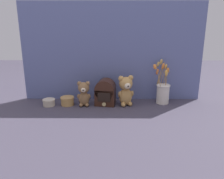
{
  "coord_description": "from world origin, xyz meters",
  "views": [
    {
      "loc": [
        0.01,
        -1.72,
        0.66
      ],
      "look_at": [
        0.0,
        0.02,
        0.13
      ],
      "focal_mm": 38.0,
      "sensor_mm": 36.0,
      "label": 1
    }
  ],
  "objects_px": {
    "teddy_bear_medium": "(84,93)",
    "decorative_tin_short": "(67,101)",
    "vintage_radio": "(105,92)",
    "decorative_tin_tall": "(49,102)",
    "flower_vase": "(163,91)",
    "teddy_bear_large": "(126,90)"
  },
  "relations": [
    {
      "from": "teddy_bear_medium",
      "to": "decorative_tin_short",
      "type": "relative_size",
      "value": 1.86
    },
    {
      "from": "vintage_radio",
      "to": "decorative_tin_tall",
      "type": "distance_m",
      "value": 0.45
    },
    {
      "from": "teddy_bear_medium",
      "to": "vintage_radio",
      "type": "height_order",
      "value": "vintage_radio"
    },
    {
      "from": "flower_vase",
      "to": "decorative_tin_short",
      "type": "relative_size",
      "value": 3.29
    },
    {
      "from": "vintage_radio",
      "to": "decorative_tin_short",
      "type": "bearing_deg",
      "value": -177.26
    },
    {
      "from": "teddy_bear_large",
      "to": "vintage_radio",
      "type": "distance_m",
      "value": 0.16
    },
    {
      "from": "teddy_bear_large",
      "to": "flower_vase",
      "type": "relative_size",
      "value": 0.68
    },
    {
      "from": "vintage_radio",
      "to": "teddy_bear_medium",
      "type": "bearing_deg",
      "value": -169.96
    },
    {
      "from": "flower_vase",
      "to": "vintage_radio",
      "type": "distance_m",
      "value": 0.45
    },
    {
      "from": "teddy_bear_medium",
      "to": "decorative_tin_tall",
      "type": "height_order",
      "value": "teddy_bear_medium"
    },
    {
      "from": "flower_vase",
      "to": "decorative_tin_tall",
      "type": "bearing_deg",
      "value": -175.68
    },
    {
      "from": "decorative_tin_tall",
      "to": "decorative_tin_short",
      "type": "xyz_separation_m",
      "value": [
        0.14,
        0.02,
        0.01
      ]
    },
    {
      "from": "flower_vase",
      "to": "decorative_tin_short",
      "type": "xyz_separation_m",
      "value": [
        -0.75,
        -0.05,
        -0.07
      ]
    },
    {
      "from": "decorative_tin_tall",
      "to": "flower_vase",
      "type": "bearing_deg",
      "value": 4.32
    },
    {
      "from": "teddy_bear_large",
      "to": "decorative_tin_tall",
      "type": "relative_size",
      "value": 2.47
    },
    {
      "from": "teddy_bear_medium",
      "to": "decorative_tin_tall",
      "type": "xyz_separation_m",
      "value": [
        -0.27,
        -0.0,
        -0.08
      ]
    },
    {
      "from": "decorative_tin_tall",
      "to": "decorative_tin_short",
      "type": "bearing_deg",
      "value": 6.43
    },
    {
      "from": "decorative_tin_tall",
      "to": "vintage_radio",
      "type": "bearing_deg",
      "value": 3.93
    },
    {
      "from": "teddy_bear_medium",
      "to": "vintage_radio",
      "type": "xyz_separation_m",
      "value": [
        0.16,
        0.03,
        -0.0
      ]
    },
    {
      "from": "decorative_tin_short",
      "to": "teddy_bear_large",
      "type": "bearing_deg",
      "value": 0.03
    },
    {
      "from": "flower_vase",
      "to": "vintage_radio",
      "type": "xyz_separation_m",
      "value": [
        -0.45,
        -0.04,
        -0.0
      ]
    },
    {
      "from": "decorative_tin_short",
      "to": "decorative_tin_tall",
      "type": "bearing_deg",
      "value": -173.57
    }
  ]
}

